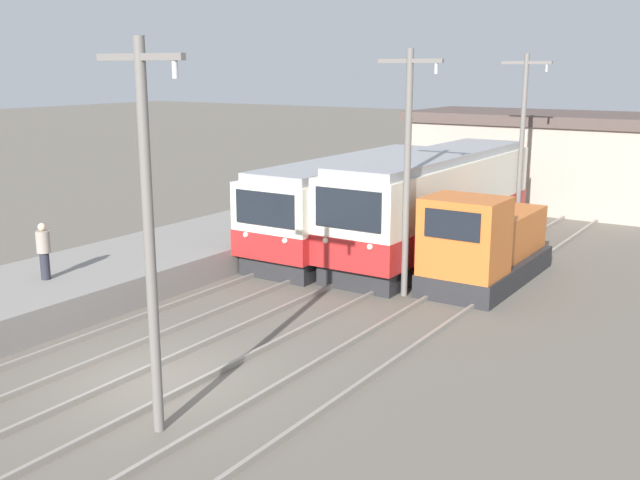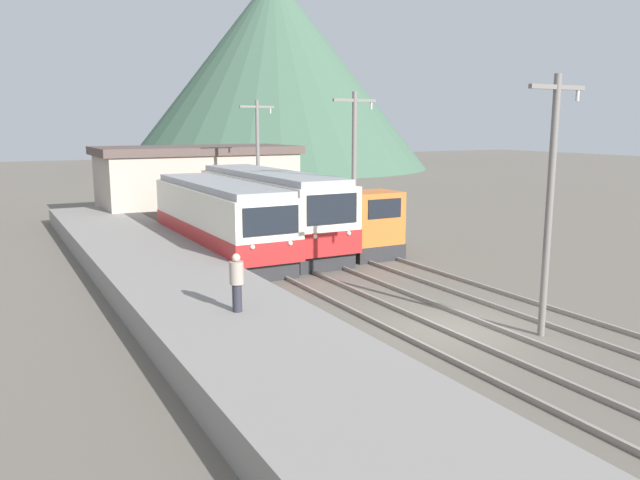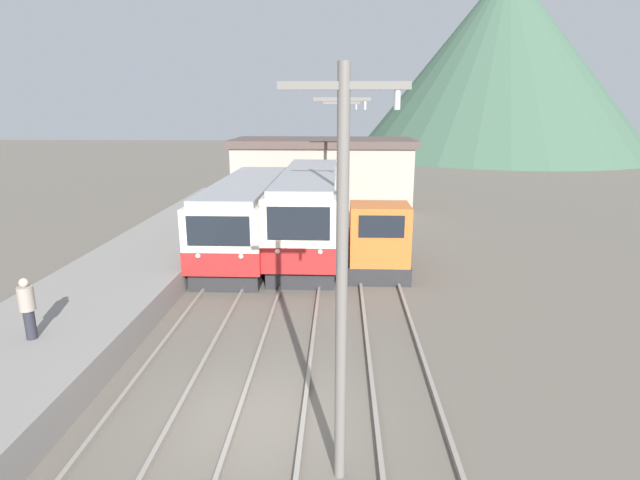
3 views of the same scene
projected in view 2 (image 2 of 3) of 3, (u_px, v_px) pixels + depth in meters
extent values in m
plane|color=#665E54|center=(456.00, 328.00, 18.30)|extent=(200.00, 200.00, 0.00)
cube|color=gray|center=(260.00, 350.00, 15.29)|extent=(4.50, 54.00, 0.90)
cube|color=gray|center=(361.00, 345.00, 16.73)|extent=(0.10, 60.00, 0.14)
cube|color=gray|center=(404.00, 336.00, 17.41)|extent=(0.10, 60.00, 0.14)
cube|color=gray|center=(442.00, 329.00, 18.04)|extent=(0.10, 60.00, 0.14)
cube|color=gray|center=(480.00, 321.00, 18.72)|extent=(0.10, 60.00, 0.14)
cube|color=gray|center=(518.00, 314.00, 19.45)|extent=(0.10, 60.00, 0.14)
cube|color=gray|center=(550.00, 308.00, 20.13)|extent=(0.10, 60.00, 0.14)
cube|color=#28282B|center=(221.00, 249.00, 28.33)|extent=(2.58, 10.85, 0.70)
cube|color=silver|center=(220.00, 215.00, 28.04)|extent=(2.80, 11.30, 2.42)
cube|color=red|center=(220.00, 232.00, 28.19)|extent=(2.84, 11.34, 0.87)
cube|color=black|center=(271.00, 221.00, 23.05)|extent=(2.24, 0.06, 1.06)
sphere|color=silver|center=(252.00, 247.00, 22.84)|extent=(0.18, 0.18, 0.18)
sphere|color=silver|center=(290.00, 243.00, 23.57)|extent=(0.18, 0.18, 0.18)
cube|color=#939399|center=(219.00, 185.00, 27.80)|extent=(2.46, 10.85, 0.28)
cube|color=#28282B|center=(270.00, 240.00, 30.33)|extent=(2.58, 11.68, 0.70)
cube|color=silver|center=(270.00, 205.00, 30.01)|extent=(2.80, 12.17, 2.73)
cube|color=red|center=(270.00, 223.00, 30.17)|extent=(2.84, 12.21, 0.98)
cube|color=black|center=(332.00, 209.00, 24.63)|extent=(2.24, 0.06, 1.20)
sphere|color=silver|center=(315.00, 237.00, 24.45)|extent=(0.18, 0.18, 0.18)
sphere|color=silver|center=(349.00, 233.00, 25.17)|extent=(0.18, 0.18, 0.18)
cube|color=#939399|center=(269.00, 174.00, 29.74)|extent=(2.46, 11.68, 0.28)
cube|color=#28282B|center=(348.00, 243.00, 29.66)|extent=(2.40, 5.95, 0.70)
cube|color=#D16628|center=(372.00, 217.00, 27.64)|extent=(2.28, 1.91, 2.30)
cube|color=black|center=(385.00, 209.00, 26.70)|extent=(1.68, 0.04, 0.83)
cube|color=#D16628|center=(338.00, 219.00, 30.29)|extent=(1.92, 3.95, 1.40)
cylinder|color=black|center=(338.00, 199.00, 30.12)|extent=(0.16, 0.16, 0.50)
cylinder|color=slate|center=(549.00, 209.00, 17.04)|extent=(0.20, 0.20, 7.22)
cube|color=slate|center=(557.00, 87.00, 16.45)|extent=(2.00, 0.12, 0.12)
cylinder|color=#B2B2B7|center=(578.00, 96.00, 16.86)|extent=(0.10, 0.10, 0.30)
cylinder|color=slate|center=(354.00, 181.00, 25.87)|extent=(0.20, 0.20, 7.22)
cube|color=slate|center=(355.00, 100.00, 25.27)|extent=(2.00, 0.12, 0.12)
cylinder|color=#B2B2B7|center=(371.00, 106.00, 25.68)|extent=(0.10, 0.10, 0.30)
cylinder|color=slate|center=(258.00, 166.00, 34.69)|extent=(0.20, 0.20, 7.22)
cube|color=slate|center=(257.00, 107.00, 34.10)|extent=(2.00, 0.12, 0.12)
cylinder|color=#B2B2B7|center=(270.00, 111.00, 34.51)|extent=(0.10, 0.10, 0.30)
cylinder|color=#282833|center=(237.00, 298.00, 16.82)|extent=(0.26, 0.26, 0.77)
cylinder|color=gray|center=(237.00, 273.00, 16.69)|extent=(0.38, 0.38, 0.62)
sphere|color=beige|center=(236.00, 258.00, 16.62)|extent=(0.22, 0.22, 0.22)
cube|color=#AD9E8E|center=(197.00, 185.00, 40.62)|extent=(12.00, 6.00, 4.04)
cube|color=#51423D|center=(196.00, 150.00, 40.20)|extent=(12.60, 6.30, 0.50)
cone|color=#3D5B47|center=(275.00, 72.00, 84.96)|extent=(41.61, 41.61, 25.89)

